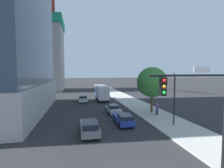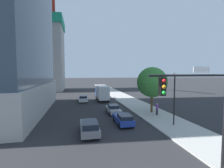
{
  "view_description": "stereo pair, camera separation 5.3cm",
  "coord_description": "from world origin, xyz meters",
  "px_view_note": "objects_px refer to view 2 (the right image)",
  "views": [
    {
      "loc": [
        -3.32,
        -6.61,
        6.43
      ],
      "look_at": [
        1.51,
        16.23,
        4.83
      ],
      "focal_mm": 26.59,
      "sensor_mm": 36.0,
      "label": 1
    },
    {
      "loc": [
        -3.27,
        -6.62,
        6.43
      ],
      "look_at": [
        1.51,
        16.23,
        4.83
      ],
      "focal_mm": 26.59,
      "sensor_mm": 36.0,
      "label": 2
    }
  ],
  "objects_px": {
    "car_white": "(83,98)",
    "traffic_light_pole": "(201,100)",
    "car_silver": "(113,109)",
    "car_gray": "(89,127)",
    "street_lamp": "(174,91)",
    "box_truck": "(102,93)",
    "car_blue": "(123,119)",
    "construction_building": "(45,51)",
    "pedestrian_purple_shirt": "(157,109)",
    "street_tree": "(152,82)"
  },
  "relations": [
    {
      "from": "construction_building",
      "to": "street_lamp",
      "type": "distance_m",
      "value": 51.25
    },
    {
      "from": "traffic_light_pole",
      "to": "car_gray",
      "type": "distance_m",
      "value": 11.17
    },
    {
      "from": "construction_building",
      "to": "car_white",
      "type": "xyz_separation_m",
      "value": [
        12.1,
        -25.93,
        -13.34
      ]
    },
    {
      "from": "pedestrian_purple_shirt",
      "to": "street_lamp",
      "type": "bearing_deg",
      "value": -92.55
    },
    {
      "from": "car_blue",
      "to": "car_gray",
      "type": "relative_size",
      "value": 0.92
    },
    {
      "from": "construction_building",
      "to": "box_truck",
      "type": "distance_m",
      "value": 32.8
    },
    {
      "from": "street_tree",
      "to": "pedestrian_purple_shirt",
      "type": "bearing_deg",
      "value": -89.85
    },
    {
      "from": "traffic_light_pole",
      "to": "pedestrian_purple_shirt",
      "type": "distance_m",
      "value": 14.86
    },
    {
      "from": "box_truck",
      "to": "car_silver",
      "type": "bearing_deg",
      "value": -90.0
    },
    {
      "from": "street_tree",
      "to": "car_blue",
      "type": "height_order",
      "value": "street_tree"
    },
    {
      "from": "car_silver",
      "to": "car_gray",
      "type": "relative_size",
      "value": 0.96
    },
    {
      "from": "construction_building",
      "to": "car_white",
      "type": "relative_size",
      "value": 7.5
    },
    {
      "from": "traffic_light_pole",
      "to": "car_silver",
      "type": "bearing_deg",
      "value": 96.42
    },
    {
      "from": "street_lamp",
      "to": "car_gray",
      "type": "distance_m",
      "value": 10.76
    },
    {
      "from": "car_silver",
      "to": "pedestrian_purple_shirt",
      "type": "bearing_deg",
      "value": -25.3
    },
    {
      "from": "street_tree",
      "to": "car_silver",
      "type": "relative_size",
      "value": 1.59
    },
    {
      "from": "construction_building",
      "to": "car_silver",
      "type": "height_order",
      "value": "construction_building"
    },
    {
      "from": "street_lamp",
      "to": "construction_building",
      "type": "bearing_deg",
      "value": 116.28
    },
    {
      "from": "street_lamp",
      "to": "car_silver",
      "type": "bearing_deg",
      "value": 127.57
    },
    {
      "from": "car_gray",
      "to": "traffic_light_pole",
      "type": "bearing_deg",
      "value": -53.46
    },
    {
      "from": "street_lamp",
      "to": "box_truck",
      "type": "relative_size",
      "value": 0.92
    },
    {
      "from": "street_lamp",
      "to": "car_silver",
      "type": "xyz_separation_m",
      "value": [
        -5.83,
        7.58,
        -3.54
      ]
    },
    {
      "from": "traffic_light_pole",
      "to": "car_gray",
      "type": "bearing_deg",
      "value": 126.54
    },
    {
      "from": "box_truck",
      "to": "pedestrian_purple_shirt",
      "type": "distance_m",
      "value": 15.95
    },
    {
      "from": "car_gray",
      "to": "pedestrian_purple_shirt",
      "type": "relative_size",
      "value": 2.64
    },
    {
      "from": "traffic_light_pole",
      "to": "street_lamp",
      "type": "bearing_deg",
      "value": 66.38
    },
    {
      "from": "street_lamp",
      "to": "car_white",
      "type": "distance_m",
      "value": 21.98
    },
    {
      "from": "car_blue",
      "to": "pedestrian_purple_shirt",
      "type": "relative_size",
      "value": 2.41
    },
    {
      "from": "pedestrian_purple_shirt",
      "to": "construction_building",
      "type": "bearing_deg",
      "value": 119.11
    },
    {
      "from": "traffic_light_pole",
      "to": "car_silver",
      "type": "xyz_separation_m",
      "value": [
        -1.87,
        16.63,
        -4.06
      ]
    },
    {
      "from": "construction_building",
      "to": "street_tree",
      "type": "height_order",
      "value": "construction_building"
    },
    {
      "from": "construction_building",
      "to": "pedestrian_purple_shirt",
      "type": "relative_size",
      "value": 19.65
    },
    {
      "from": "car_silver",
      "to": "traffic_light_pole",
      "type": "bearing_deg",
      "value": -83.58
    },
    {
      "from": "car_blue",
      "to": "pedestrian_purple_shirt",
      "type": "xyz_separation_m",
      "value": [
        6.04,
        2.99,
        0.36
      ]
    },
    {
      "from": "box_truck",
      "to": "construction_building",
      "type": "bearing_deg",
      "value": 122.67
    },
    {
      "from": "street_tree",
      "to": "car_silver",
      "type": "bearing_deg",
      "value": 170.25
    },
    {
      "from": "car_silver",
      "to": "car_blue",
      "type": "bearing_deg",
      "value": -90.0
    },
    {
      "from": "car_gray",
      "to": "car_blue",
      "type": "bearing_deg",
      "value": 28.99
    },
    {
      "from": "construction_building",
      "to": "pedestrian_purple_shirt",
      "type": "height_order",
      "value": "construction_building"
    },
    {
      "from": "car_white",
      "to": "car_gray",
      "type": "distance_m",
      "value": 19.84
    },
    {
      "from": "car_silver",
      "to": "construction_building",
      "type": "bearing_deg",
      "value": 113.66
    },
    {
      "from": "car_white",
      "to": "traffic_light_pole",
      "type": "bearing_deg",
      "value": -77.58
    },
    {
      "from": "car_white",
      "to": "pedestrian_purple_shirt",
      "type": "relative_size",
      "value": 2.62
    },
    {
      "from": "car_silver",
      "to": "car_blue",
      "type": "xyz_separation_m",
      "value": [
        -0.0,
        -5.84,
        0.03
      ]
    },
    {
      "from": "construction_building",
      "to": "street_lamp",
      "type": "bearing_deg",
      "value": -63.72
    },
    {
      "from": "car_gray",
      "to": "box_truck",
      "type": "distance_m",
      "value": 20.63
    },
    {
      "from": "car_white",
      "to": "car_gray",
      "type": "xyz_separation_m",
      "value": [
        0.0,
        -19.84,
        0.05
      ]
    },
    {
      "from": "car_white",
      "to": "car_blue",
      "type": "bearing_deg",
      "value": -76.02
    },
    {
      "from": "car_silver",
      "to": "box_truck",
      "type": "xyz_separation_m",
      "value": [
        0.0,
        11.89,
        1.18
      ]
    },
    {
      "from": "traffic_light_pole",
      "to": "car_blue",
      "type": "relative_size",
      "value": 1.59
    }
  ]
}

